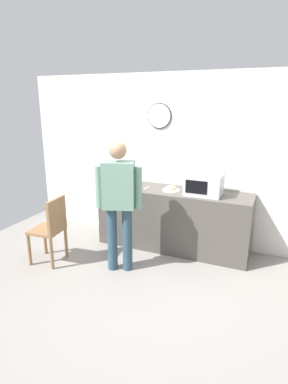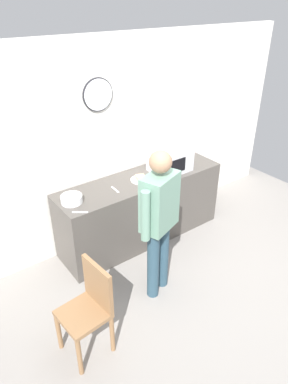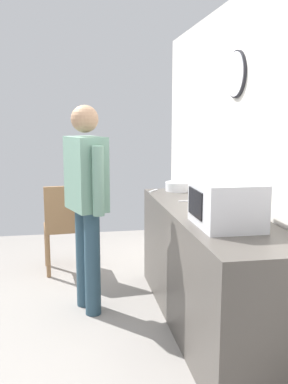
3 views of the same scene
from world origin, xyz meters
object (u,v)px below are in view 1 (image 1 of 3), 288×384
microwave (204,184)px  person_standing (119,197)px  wooden_chair (51,227)px  salad_bowl (116,181)px  fork_utensil (146,188)px  spoon_utensil (107,187)px  sandwich_plate (171,189)px

microwave → person_standing: (-0.88, -0.87, -0.06)m
wooden_chair → microwave: bearing=30.4°
salad_bowl → person_standing: person_standing is taller
salad_bowl → person_standing: 1.05m
fork_utensil → spoon_utensil: 0.60m
microwave → fork_utensil: microwave is taller
microwave → salad_bowl: bearing=178.6°
fork_utensil → wooden_chair: size_ratio=0.18×
microwave → sandwich_plate: microwave is taller
spoon_utensil → person_standing: 0.87m
salad_bowl → wooden_chair: bearing=-110.7°
person_standing → spoon_utensil: bearing=129.9°
fork_utensil → spoon_utensil: size_ratio=1.00×
wooden_chair → fork_utensil: bearing=47.8°
sandwich_plate → spoon_utensil: (-0.96, -0.21, -0.02)m
microwave → spoon_utensil: (-1.44, -0.21, -0.15)m
salad_bowl → person_standing: bearing=-59.5°
wooden_chair → person_standing: bearing=12.1°
salad_bowl → spoon_utensil: size_ratio=1.43×
microwave → fork_utensil: bearing=-179.2°
sandwich_plate → salad_bowl: bearing=178.1°
microwave → salad_bowl: microwave is taller
sandwich_plate → spoon_utensil: bearing=-167.6°
fork_utensil → person_standing: 0.87m
fork_utensil → spoon_utensil: same height
spoon_utensil → wooden_chair: (-0.40, -0.87, -0.39)m
sandwich_plate → fork_utensil: sandwich_plate is taller
fork_utensil → person_standing: bearing=-90.9°
person_standing → microwave: bearing=44.7°
microwave → spoon_utensil: bearing=-171.8°
salad_bowl → spoon_utensil: 0.25m
spoon_utensil → fork_utensil: bearing=19.0°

